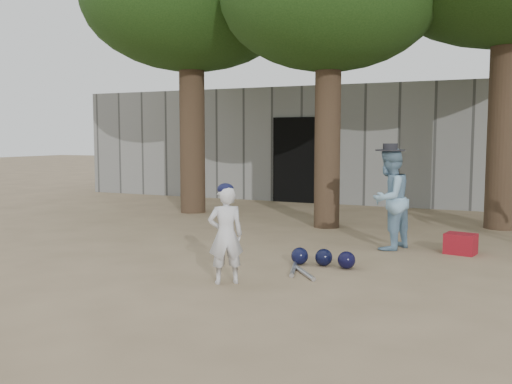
% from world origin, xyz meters
% --- Properties ---
extents(ground, '(70.00, 70.00, 0.00)m').
position_xyz_m(ground, '(0.00, 0.00, 0.00)').
color(ground, '#937C5E').
rests_on(ground, ground).
extents(boy_player, '(0.49, 0.47, 1.14)m').
position_xyz_m(boy_player, '(0.79, -0.27, 0.57)').
color(boy_player, silver).
rests_on(boy_player, ground).
extents(spectator_blue, '(0.79, 0.89, 1.53)m').
position_xyz_m(spectator_blue, '(2.10, 2.56, 0.77)').
color(spectator_blue, '#7EA6C3').
rests_on(spectator_blue, ground).
extents(red_bag, '(0.47, 0.39, 0.30)m').
position_xyz_m(red_bag, '(3.13, 2.64, 0.15)').
color(red_bag, maroon).
rests_on(red_bag, ground).
extents(back_building, '(16.00, 5.24, 3.00)m').
position_xyz_m(back_building, '(-0.00, 10.33, 1.50)').
color(back_building, gray).
rests_on(back_building, ground).
extents(helmet_row, '(0.87, 0.28, 0.23)m').
position_xyz_m(helmet_row, '(1.56, 1.03, 0.11)').
color(helmet_row, black).
rests_on(helmet_row, ground).
extents(bat_pile, '(0.56, 0.77, 0.06)m').
position_xyz_m(bat_pile, '(1.39, 0.57, 0.03)').
color(bat_pile, '#B3B4BA').
rests_on(bat_pile, ground).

